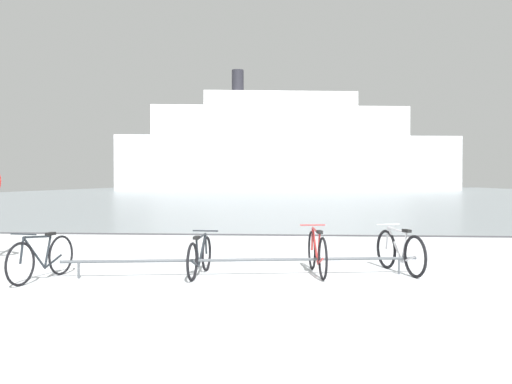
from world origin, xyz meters
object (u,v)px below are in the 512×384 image
at_px(bicycle_0, 42,258).
at_px(bicycle_3, 400,252).
at_px(bicycle_1, 200,256).
at_px(bicycle_2, 317,253).
at_px(ferry_ship, 285,150).

distance_m(bicycle_0, bicycle_3, 6.08).
height_order(bicycle_1, bicycle_2, bicycle_2).
xyz_separation_m(bicycle_2, ferry_ship, (-2.69, 82.11, 6.22)).
bearing_deg(ferry_ship, bicycle_2, -88.12).
distance_m(bicycle_3, ferry_ship, 82.18).
distance_m(bicycle_0, bicycle_1, 2.58).
relative_size(bicycle_1, ferry_ship, 0.03).
height_order(bicycle_0, bicycle_3, bicycle_3).
xyz_separation_m(bicycle_0, bicycle_1, (2.50, 0.62, -0.03)).
bearing_deg(bicycle_2, bicycle_1, -171.55).
bearing_deg(bicycle_3, bicycle_0, -168.72).
bearing_deg(bicycle_1, bicycle_3, 9.38).
xyz_separation_m(bicycle_0, bicycle_2, (4.50, 0.91, 0.01)).
xyz_separation_m(bicycle_3, ferry_ship, (-4.15, 81.84, 6.22)).
relative_size(bicycle_2, ferry_ship, 0.03).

